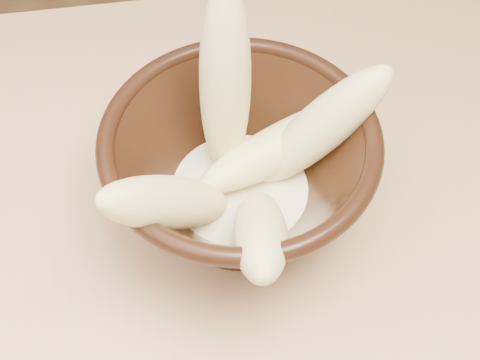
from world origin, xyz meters
The scene contains 7 objects.
bowl centered at (-0.01, 0.12, 0.81)m, with size 0.20×0.20×0.11m.
milk_puddle centered at (-0.01, 0.12, 0.79)m, with size 0.11×0.11×0.02m, color beige.
banana_upright centered at (-0.02, 0.15, 0.87)m, with size 0.04×0.04×0.16m, color #F1D98E.
banana_left centered at (-0.07, 0.08, 0.84)m, with size 0.04×0.04×0.14m, color #F1D98E.
banana_right centered at (0.05, 0.13, 0.84)m, with size 0.04×0.04×0.13m, color #F1D98E.
banana_across centered at (0.03, 0.14, 0.82)m, with size 0.04×0.04×0.16m, color #F1D98E.
banana_front centered at (-0.01, 0.05, 0.83)m, with size 0.04×0.04×0.13m, color #F1D98E.
Camera 1 is at (-0.06, -0.17, 1.21)m, focal length 50.00 mm.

